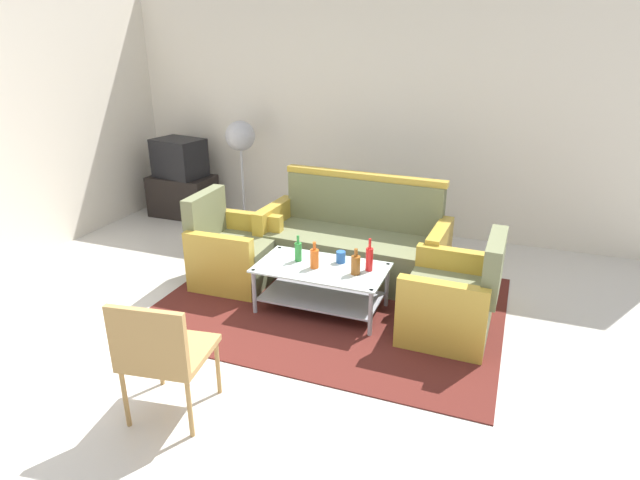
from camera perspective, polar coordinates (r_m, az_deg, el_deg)
The scene contains 16 objects.
ground_plane at distance 4.05m, azimuth -4.97°, elevation -12.43°, with size 14.00×14.00×0.00m, color beige.
wall_back at distance 6.31m, azimuth 7.05°, elevation 13.59°, with size 6.52×0.12×2.80m.
rug at distance 4.72m, azimuth 1.16°, elevation -6.98°, with size 2.92×2.19×0.01m, color #511E19.
couch at distance 5.19m, azimuth 3.60°, elevation -0.47°, with size 1.83×0.81×0.96m.
armchair_left at distance 5.12m, azimuth -9.34°, elevation -1.38°, with size 0.72×0.78×0.85m.
armchair_right at distance 4.31m, azimuth 14.06°, elevation -6.40°, with size 0.71×0.77×0.85m.
coffee_table at distance 4.52m, azimuth 0.15°, elevation -4.51°, with size 1.10×0.60×0.40m.
bottle_orange at distance 4.41m, azimuth -0.60°, elevation -1.96°, with size 0.07×0.07×0.23m.
bottle_green at distance 4.55m, azimuth -2.36°, elevation -1.22°, with size 0.06×0.06×0.23m.
bottle_brown at distance 4.32m, azimuth 3.86°, elevation -2.64°, with size 0.08×0.08×0.22m.
bottle_red at distance 4.38m, azimuth 5.33°, elevation -2.00°, with size 0.06×0.06×0.28m.
cup at distance 4.53m, azimuth 2.26°, elevation -1.83°, with size 0.08×0.08×0.10m, color #2659A5.
tv_stand at distance 7.15m, azimuth -14.52°, elevation 4.64°, with size 0.80×0.50×0.52m, color black.
television at distance 7.03m, azimuth -14.89°, elevation 8.55°, with size 0.67×0.54×0.48m.
pedestal_fan at distance 6.56m, azimuth -8.55°, elevation 10.39°, with size 0.36×0.36×1.27m.
wicker_chair at distance 3.35m, azimuth -16.71°, elevation -11.31°, with size 0.55×0.55×0.84m.
Camera 1 is at (1.52, -3.00, 2.26)m, focal length 29.72 mm.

